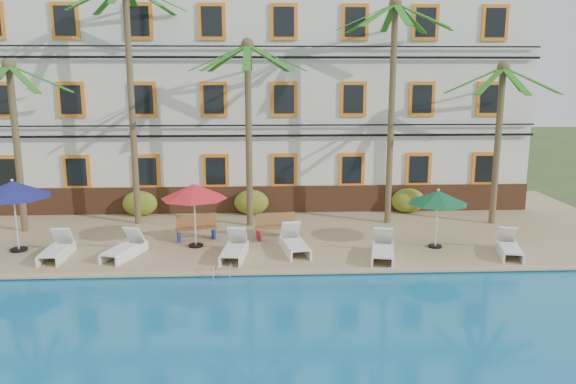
{
  "coord_description": "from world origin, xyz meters",
  "views": [
    {
      "loc": [
        0.53,
        -17.43,
        6.29
      ],
      "look_at": [
        1.49,
        3.0,
        2.0
      ],
      "focal_mm": 35.0,
      "sensor_mm": 36.0,
      "label": 1
    }
  ],
  "objects_px": {
    "palm_d": "(393,83)",
    "umbrella_red": "(194,192)",
    "palm_a": "(14,120)",
    "lounger_d": "(294,243)",
    "lounger_c": "(234,249)",
    "umbrella_blue": "(13,190)",
    "lounger_e": "(383,250)",
    "umbrella_green": "(438,198)",
    "lounger_f": "(509,247)",
    "pool_ladder": "(223,275)",
    "palm_c": "(248,106)",
    "bench_left": "(196,227)",
    "lounger_a": "(57,249)",
    "palm_b": "(130,72)",
    "bench_right": "(275,226)",
    "lounger_b": "(125,248)",
    "palm_e": "(500,118)"
  },
  "relations": [
    {
      "from": "umbrella_blue",
      "to": "lounger_e",
      "type": "relative_size",
      "value": 1.21
    },
    {
      "from": "lounger_f",
      "to": "umbrella_green",
      "type": "bearing_deg",
      "value": 155.99
    },
    {
      "from": "palm_c",
      "to": "lounger_e",
      "type": "xyz_separation_m",
      "value": [
        4.52,
        -4.46,
        -4.52
      ]
    },
    {
      "from": "lounger_e",
      "to": "bench_right",
      "type": "bearing_deg",
      "value": 143.79
    },
    {
      "from": "palm_a",
      "to": "umbrella_green",
      "type": "distance_m",
      "value": 15.99
    },
    {
      "from": "palm_a",
      "to": "lounger_d",
      "type": "distance_m",
      "value": 11.65
    },
    {
      "from": "umbrella_blue",
      "to": "lounger_b",
      "type": "height_order",
      "value": "umbrella_blue"
    },
    {
      "from": "bench_right",
      "to": "palm_b",
      "type": "bearing_deg",
      "value": 156.98
    },
    {
      "from": "palm_e",
      "to": "umbrella_green",
      "type": "distance_m",
      "value": 5.27
    },
    {
      "from": "lounger_c",
      "to": "lounger_e",
      "type": "relative_size",
      "value": 0.97
    },
    {
      "from": "palm_b",
      "to": "lounger_c",
      "type": "height_order",
      "value": "palm_b"
    },
    {
      "from": "palm_d",
      "to": "lounger_b",
      "type": "height_order",
      "value": "palm_d"
    },
    {
      "from": "umbrella_red",
      "to": "lounger_c",
      "type": "distance_m",
      "value": 2.59
    },
    {
      "from": "lounger_a",
      "to": "lounger_b",
      "type": "relative_size",
      "value": 0.95
    },
    {
      "from": "palm_d",
      "to": "lounger_a",
      "type": "xyz_separation_m",
      "value": [
        -12.11,
        -4.03,
        -5.42
      ]
    },
    {
      "from": "palm_c",
      "to": "bench_left",
      "type": "xyz_separation_m",
      "value": [
        -1.97,
        -1.92,
        -4.36
      ]
    },
    {
      "from": "palm_a",
      "to": "palm_d",
      "type": "bearing_deg",
      "value": 2.37
    },
    {
      "from": "lounger_f",
      "to": "lounger_d",
      "type": "bearing_deg",
      "value": 174.57
    },
    {
      "from": "palm_a",
      "to": "lounger_c",
      "type": "distance_m",
      "value": 10.04
    },
    {
      "from": "palm_c",
      "to": "bench_left",
      "type": "relative_size",
      "value": 4.72
    },
    {
      "from": "palm_d",
      "to": "umbrella_red",
      "type": "xyz_separation_m",
      "value": [
        -7.6,
        -2.98,
        -3.71
      ]
    },
    {
      "from": "umbrella_blue",
      "to": "palm_b",
      "type": "bearing_deg",
      "value": 46.56
    },
    {
      "from": "palm_a",
      "to": "lounger_e",
      "type": "distance_m",
      "value": 14.54
    },
    {
      "from": "palm_a",
      "to": "pool_ladder",
      "type": "bearing_deg",
      "value": -33.46
    },
    {
      "from": "lounger_f",
      "to": "pool_ladder",
      "type": "bearing_deg",
      "value": -171.12
    },
    {
      "from": "palm_c",
      "to": "lounger_a",
      "type": "distance_m",
      "value": 8.74
    },
    {
      "from": "umbrella_red",
      "to": "pool_ladder",
      "type": "relative_size",
      "value": 3.17
    },
    {
      "from": "umbrella_red",
      "to": "lounger_f",
      "type": "distance_m",
      "value": 11.03
    },
    {
      "from": "palm_a",
      "to": "palm_c",
      "type": "relative_size",
      "value": 0.89
    },
    {
      "from": "lounger_f",
      "to": "bench_left",
      "type": "relative_size",
      "value": 1.25
    },
    {
      "from": "umbrella_green",
      "to": "lounger_c",
      "type": "height_order",
      "value": "umbrella_green"
    },
    {
      "from": "lounger_f",
      "to": "palm_e",
      "type": "bearing_deg",
      "value": 75.01
    },
    {
      "from": "lounger_c",
      "to": "umbrella_blue",
      "type": "bearing_deg",
      "value": 171.79
    },
    {
      "from": "bench_right",
      "to": "bench_left",
      "type": "bearing_deg",
      "value": -178.87
    },
    {
      "from": "lounger_a",
      "to": "lounger_d",
      "type": "distance_m",
      "value": 8.0
    },
    {
      "from": "pool_ladder",
      "to": "bench_right",
      "type": "bearing_deg",
      "value": 66.6
    },
    {
      "from": "lounger_b",
      "to": "pool_ladder",
      "type": "bearing_deg",
      "value": -29.63
    },
    {
      "from": "palm_b",
      "to": "umbrella_blue",
      "type": "bearing_deg",
      "value": -133.44
    },
    {
      "from": "palm_a",
      "to": "lounger_b",
      "type": "xyz_separation_m",
      "value": [
        4.7,
        -3.42,
        -4.08
      ]
    },
    {
      "from": "lounger_d",
      "to": "palm_d",
      "type": "bearing_deg",
      "value": 42.52
    },
    {
      "from": "palm_d",
      "to": "umbrella_red",
      "type": "distance_m",
      "value": 8.96
    },
    {
      "from": "umbrella_green",
      "to": "bench_right",
      "type": "relative_size",
      "value": 1.36
    },
    {
      "from": "lounger_c",
      "to": "bench_right",
      "type": "height_order",
      "value": "lounger_c"
    },
    {
      "from": "palm_d",
      "to": "umbrella_red",
      "type": "bearing_deg",
      "value": -158.57
    },
    {
      "from": "lounger_e",
      "to": "lounger_f",
      "type": "relative_size",
      "value": 1.07
    },
    {
      "from": "umbrella_blue",
      "to": "bench_left",
      "type": "relative_size",
      "value": 1.63
    },
    {
      "from": "palm_b",
      "to": "bench_left",
      "type": "xyz_separation_m",
      "value": [
        2.67,
        -2.44,
        -5.65
      ]
    },
    {
      "from": "umbrella_green",
      "to": "lounger_d",
      "type": "xyz_separation_m",
      "value": [
        -5.06,
        -0.3,
        -1.5
      ]
    },
    {
      "from": "palm_a",
      "to": "lounger_d",
      "type": "xyz_separation_m",
      "value": [
        10.45,
        -3.16,
        -4.06
      ]
    },
    {
      "from": "palm_c",
      "to": "bench_right",
      "type": "height_order",
      "value": "palm_c"
    }
  ]
}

